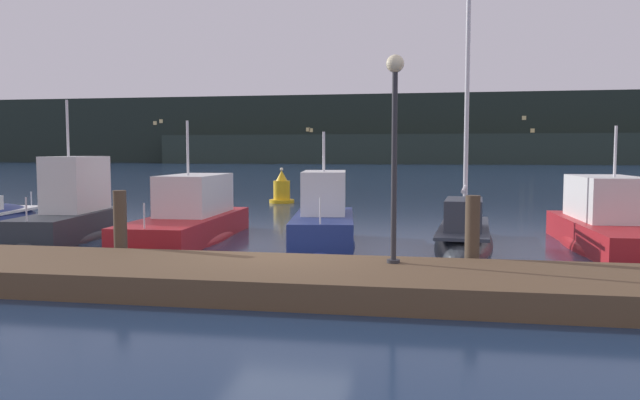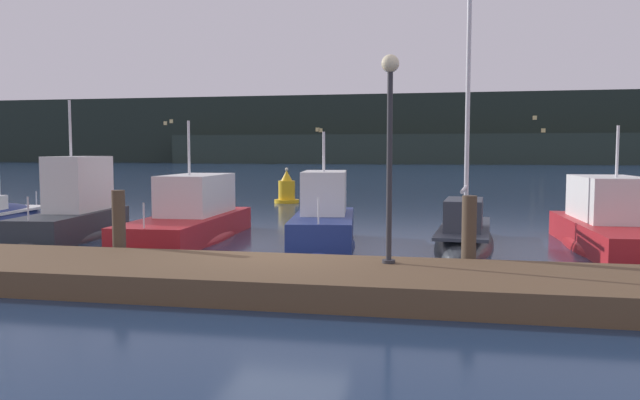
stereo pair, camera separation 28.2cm
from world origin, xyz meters
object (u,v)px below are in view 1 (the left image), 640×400
at_px(motorboat_berth_2, 71,223).
at_px(motorboat_berth_4, 324,231).
at_px(channel_buoy, 282,190).
at_px(motorboat_berth_3, 189,228).
at_px(sailboat_berth_5, 464,240).
at_px(motorboat_berth_6, 613,238).
at_px(dock_lamppost, 395,123).

bearing_deg(motorboat_berth_2, motorboat_berth_4, -0.13).
height_order(motorboat_berth_4, channel_buoy, motorboat_berth_4).
bearing_deg(channel_buoy, motorboat_berth_3, -88.20).
relative_size(motorboat_berth_3, motorboat_berth_4, 1.33).
relative_size(sailboat_berth_5, motorboat_berth_6, 1.40).
distance_m(motorboat_berth_4, motorboat_berth_6, 7.34).
height_order(motorboat_berth_3, channel_buoy, motorboat_berth_3).
height_order(motorboat_berth_3, motorboat_berth_4, motorboat_berth_3).
distance_m(motorboat_berth_2, motorboat_berth_6, 14.58).
height_order(motorboat_berth_2, dock_lamppost, dock_lamppost).
relative_size(motorboat_berth_3, dock_lamppost, 1.82).
distance_m(motorboat_berth_6, dock_lamppost, 8.03).
bearing_deg(motorboat_berth_2, dock_lamppost, -26.84).
height_order(motorboat_berth_3, dock_lamppost, dock_lamppost).
distance_m(motorboat_berth_3, motorboat_berth_4, 3.95).
relative_size(motorboat_berth_2, motorboat_berth_6, 0.76).
xyz_separation_m(motorboat_berth_2, motorboat_berth_3, (3.34, 0.46, -0.12)).
bearing_deg(channel_buoy, dock_lamppost, -70.19).
height_order(sailboat_berth_5, channel_buoy, sailboat_berth_5).
relative_size(sailboat_berth_5, dock_lamppost, 2.57).
xyz_separation_m(motorboat_berth_3, sailboat_berth_5, (7.54, 0.12, -0.17)).
distance_m(motorboat_berth_3, sailboat_berth_5, 7.54).
bearing_deg(sailboat_berth_5, motorboat_berth_4, -170.75).
distance_m(motorboat_berth_4, sailboat_berth_5, 3.67).
bearing_deg(dock_lamppost, motorboat_berth_4, 113.98).
bearing_deg(sailboat_berth_5, motorboat_berth_3, -179.13).
bearing_deg(sailboat_berth_5, motorboat_berth_6, 2.88).
bearing_deg(motorboat_berth_4, sailboat_berth_5, 9.25).
height_order(motorboat_berth_3, sailboat_berth_5, sailboat_berth_5).
relative_size(motorboat_berth_2, sailboat_berth_5, 0.54).
height_order(motorboat_berth_4, sailboat_berth_5, sailboat_berth_5).
bearing_deg(motorboat_berth_6, channel_buoy, 133.30).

